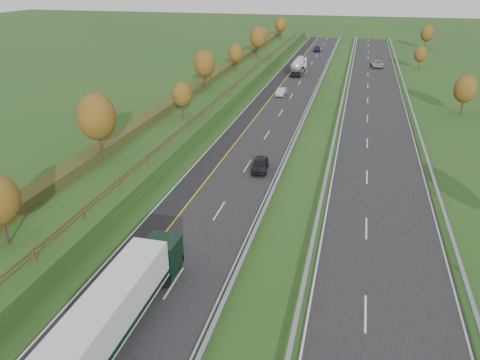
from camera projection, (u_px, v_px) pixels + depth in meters
The scene contains 19 objects.
ground at pixel (319, 123), 72.60m from camera, with size 400.00×400.00×0.00m, color #244819.
near_carriageway at pixel (274, 111), 78.81m from camera, with size 10.50×200.00×0.04m, color black.
far_carriageway at pixel (375, 118), 75.12m from camera, with size 10.50×200.00×0.04m, color black.
hard_shoulder at pixel (253, 109), 79.64m from camera, with size 3.00×200.00×0.04m, color black.
lane_markings at pixel (312, 113), 77.26m from camera, with size 26.75×200.00×0.01m.
embankment_left at pixel (201, 100), 81.31m from camera, with size 12.00×200.00×2.00m, color #244819.
hedge_left at pixel (190, 91), 81.13m from camera, with size 2.20×180.00×1.10m, color #333C18.
fence_left at pixel (225, 93), 79.24m from camera, with size 0.12×189.06×1.20m.
median_barrier_near at pixel (308, 110), 77.29m from camera, with size 0.32×200.00×0.71m.
median_barrier_far at pixel (340, 112), 76.15m from camera, with size 0.32×200.00×0.71m.
outer_barrier_far at pixel (414, 117), 73.58m from camera, with size 0.32×200.00×0.71m.
trees_left at pixel (195, 73), 76.07m from camera, with size 6.64×164.30×7.66m.
trees_far at pixel (443, 63), 96.30m from camera, with size 8.45×118.60×7.12m.
box_lorry at pixel (116, 308), 29.02m from camera, with size 2.58×16.28×4.06m.
road_tanker at pixel (299, 65), 107.41m from camera, with size 2.40×11.22×3.46m.
car_dark_near at pixel (260, 165), 54.70m from camera, with size 1.77×4.41×1.50m, color black.
car_silver_mid at pixel (281, 92), 88.36m from camera, with size 1.47×4.21×1.39m, color #ABAAAF.
car_small_far at pixel (317, 49), 137.55m from camera, with size 1.96×4.82×1.40m, color #151A44.
car_oncoming at pixel (377, 63), 114.99m from camera, with size 2.74×5.94×1.65m, color #9E9DA2.
Camera 1 is at (13.16, -15.83, 21.39)m, focal length 35.00 mm.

